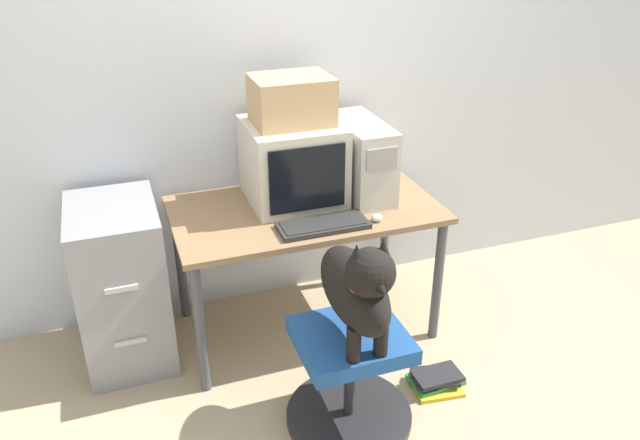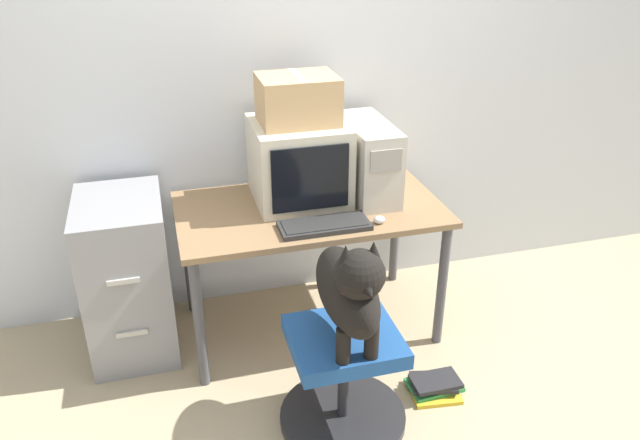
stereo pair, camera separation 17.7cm
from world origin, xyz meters
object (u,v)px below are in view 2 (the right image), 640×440
object	(u,v)px
crt_monitor	(299,162)
cardboard_box	(298,99)
dog	(350,288)
book_stack_floor	(434,386)
filing_cabinet	(128,276)
office_chair	(343,379)
pc_tower	(368,159)
keyboard	(324,225)

from	to	relation	value
crt_monitor	cardboard_box	distance (m)	0.32
dog	book_stack_floor	xyz separation A→B (m)	(0.47, 0.11, -0.70)
filing_cabinet	book_stack_floor	world-z (taller)	filing_cabinet
office_chair	book_stack_floor	bearing A→B (deg)	6.83
dog	office_chair	bearing A→B (deg)	90.00
office_chair	crt_monitor	bearing A→B (deg)	88.89
pc_tower	crt_monitor	bearing A→B (deg)	175.03
crt_monitor	dog	xyz separation A→B (m)	(-0.02, -0.89, -0.19)
office_chair	book_stack_floor	size ratio (longest dim) A/B	2.20
pc_tower	book_stack_floor	size ratio (longest dim) A/B	1.99
pc_tower	cardboard_box	size ratio (longest dim) A/B	1.37
crt_monitor	keyboard	bearing A→B (deg)	-84.32
office_chair	cardboard_box	xyz separation A→B (m)	(0.02, 0.84, 1.00)
crt_monitor	office_chair	distance (m)	1.08
keyboard	office_chair	bearing A→B (deg)	-95.92
filing_cabinet	book_stack_floor	distance (m)	1.59
pc_tower	filing_cabinet	xyz separation A→B (m)	(-1.24, 0.01, -0.50)
dog	cardboard_box	xyz separation A→B (m)	(0.02, 0.89, 0.50)
pc_tower	filing_cabinet	bearing A→B (deg)	179.61
crt_monitor	cardboard_box	size ratio (longest dim) A/B	1.24
pc_tower	keyboard	distance (m)	0.48
filing_cabinet	office_chair	bearing A→B (deg)	-42.85
crt_monitor	book_stack_floor	bearing A→B (deg)	-59.65
cardboard_box	office_chair	bearing A→B (deg)	-91.10
keyboard	book_stack_floor	distance (m)	0.92
book_stack_floor	cardboard_box	bearing A→B (deg)	120.23
dog	filing_cabinet	distance (m)	1.27
office_chair	book_stack_floor	distance (m)	0.51
crt_monitor	filing_cabinet	xyz separation A→B (m)	(-0.89, -0.02, -0.51)
crt_monitor	pc_tower	xyz separation A→B (m)	(0.35, -0.03, -0.01)
keyboard	cardboard_box	world-z (taller)	cardboard_box
crt_monitor	cardboard_box	xyz separation A→B (m)	(-0.00, 0.00, 0.32)
book_stack_floor	filing_cabinet	bearing A→B (deg)	150.71
keyboard	cardboard_box	size ratio (longest dim) A/B	1.15
filing_cabinet	cardboard_box	xyz separation A→B (m)	(0.89, 0.03, 0.83)
book_stack_floor	pc_tower	bearing A→B (deg)	97.93
pc_tower	cardboard_box	distance (m)	0.48
cardboard_box	dog	bearing A→B (deg)	-91.04
keyboard	crt_monitor	bearing A→B (deg)	95.68
pc_tower	cardboard_box	world-z (taller)	cardboard_box
pc_tower	dog	bearing A→B (deg)	-113.21
crt_monitor	office_chair	world-z (taller)	crt_monitor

